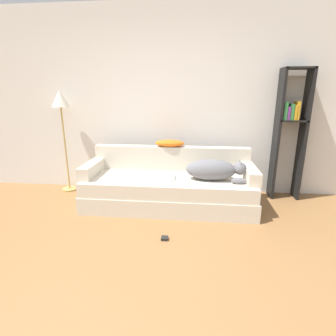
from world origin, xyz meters
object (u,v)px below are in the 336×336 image
(couch, at_px, (169,192))
(floor_lamp, at_px, (61,108))
(dog, at_px, (214,170))
(bookshelf, at_px, (290,128))
(power_adapter, at_px, (165,238))
(throw_pillow, at_px, (170,143))
(laptop, at_px, (164,177))

(couch, relative_size, floor_lamp, 1.47)
(dog, height_order, bookshelf, bookshelf)
(couch, xyz_separation_m, power_adapter, (0.04, -0.86, -0.19))
(throw_pillow, relative_size, bookshelf, 0.23)
(throw_pillow, distance_m, floor_lamp, 1.68)
(bookshelf, height_order, power_adapter, bookshelf)
(couch, xyz_separation_m, bookshelf, (1.64, 0.50, 0.81))
(laptop, bearing_deg, dog, -1.02)
(bookshelf, bearing_deg, floor_lamp, -179.04)
(dog, bearing_deg, throw_pillow, 145.91)
(couch, bearing_deg, laptop, -140.83)
(couch, height_order, laptop, laptop)
(floor_lamp, distance_m, power_adapter, 2.48)
(throw_pillow, bearing_deg, dog, -34.09)
(couch, height_order, dog, dog)
(couch, relative_size, power_adapter, 31.67)
(couch, distance_m, dog, 0.68)
(bookshelf, relative_size, power_adapter, 25.57)
(laptop, height_order, throw_pillow, throw_pillow)
(throw_pillow, height_order, power_adapter, throw_pillow)
(dog, bearing_deg, power_adapter, -123.82)
(couch, xyz_separation_m, dog, (0.58, -0.06, 0.34))
(throw_pillow, bearing_deg, bookshelf, 5.34)
(couch, bearing_deg, power_adapter, -87.02)
(couch, distance_m, bookshelf, 1.90)
(laptop, bearing_deg, throw_pillow, 84.31)
(couch, relative_size, bookshelf, 1.24)
(dog, distance_m, power_adapter, 1.10)
(power_adapter, bearing_deg, couch, 92.98)
(bookshelf, bearing_deg, throw_pillow, -174.66)
(power_adapter, bearing_deg, bookshelf, 40.63)
(throw_pillow, height_order, bookshelf, bookshelf)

